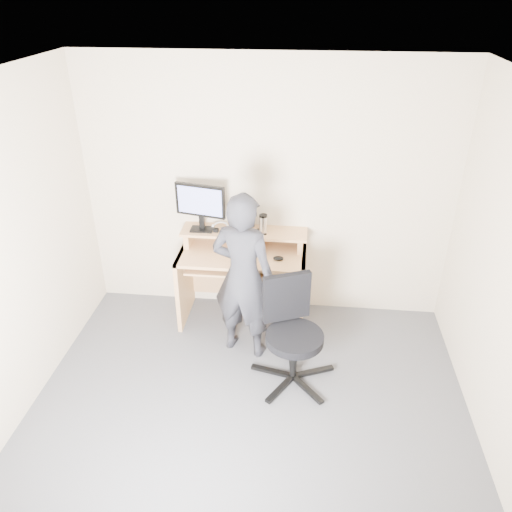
% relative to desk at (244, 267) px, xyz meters
% --- Properties ---
extents(ground, '(3.50, 3.50, 0.00)m').
position_rel_desk_xyz_m(ground, '(0.20, -1.53, -0.55)').
color(ground, '#505055').
rests_on(ground, ground).
extents(back_wall, '(3.50, 0.02, 2.50)m').
position_rel_desk_xyz_m(back_wall, '(0.20, 0.22, 0.70)').
color(back_wall, '#BAAC94').
rests_on(back_wall, ground).
extents(ceiling, '(3.50, 3.50, 0.02)m').
position_rel_desk_xyz_m(ceiling, '(0.20, -1.53, 1.95)').
color(ceiling, white).
rests_on(ceiling, back_wall).
extents(desk, '(1.20, 0.60, 0.91)m').
position_rel_desk_xyz_m(desk, '(0.00, 0.00, 0.00)').
color(desk, '#DEAB6C').
rests_on(desk, ground).
extents(monitor, '(0.48, 0.14, 0.46)m').
position_rel_desk_xyz_m(monitor, '(-0.40, 0.04, 0.64)').
color(monitor, black).
rests_on(monitor, desk).
extents(external_drive, '(0.08, 0.14, 0.20)m').
position_rel_desk_xyz_m(external_drive, '(0.04, 0.12, 0.46)').
color(external_drive, black).
rests_on(external_drive, desk).
extents(travel_mug, '(0.09, 0.09, 0.17)m').
position_rel_desk_xyz_m(travel_mug, '(0.18, 0.04, 0.45)').
color(travel_mug, silver).
rests_on(travel_mug, desk).
extents(smartphone, '(0.11, 0.14, 0.01)m').
position_rel_desk_xyz_m(smartphone, '(0.17, 0.06, 0.37)').
color(smartphone, black).
rests_on(smartphone, desk).
extents(charger, '(0.05, 0.05, 0.03)m').
position_rel_desk_xyz_m(charger, '(-0.26, 0.02, 0.38)').
color(charger, black).
rests_on(charger, desk).
extents(headphones, '(0.16, 0.16, 0.06)m').
position_rel_desk_xyz_m(headphones, '(-0.24, 0.11, 0.37)').
color(headphones, silver).
rests_on(headphones, desk).
extents(keyboard, '(0.49, 0.29, 0.03)m').
position_rel_desk_xyz_m(keyboard, '(-0.02, -0.17, 0.12)').
color(keyboard, black).
rests_on(keyboard, desk).
extents(mouse, '(0.10, 0.07, 0.04)m').
position_rel_desk_xyz_m(mouse, '(0.35, -0.18, 0.22)').
color(mouse, black).
rests_on(mouse, desk).
extents(office_chair, '(0.72, 0.71, 0.91)m').
position_rel_desk_xyz_m(office_chair, '(0.51, -0.85, -0.05)').
color(office_chair, black).
rests_on(office_chair, ground).
extents(person, '(0.64, 0.51, 1.55)m').
position_rel_desk_xyz_m(person, '(0.07, -0.54, 0.23)').
color(person, black).
rests_on(person, ground).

